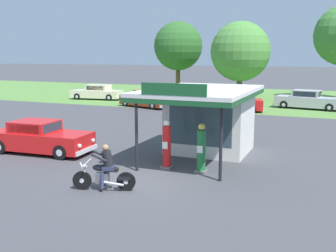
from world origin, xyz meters
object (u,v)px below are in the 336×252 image
gas_pump_nearside (167,146)px  featured_classic_sedan (40,138)px  gas_pump_offside (201,150)px  parked_car_back_row_left (308,100)px  bystander_strolling_foreground (200,104)px  parked_car_back_row_centre_right (229,103)px  motorcycle_with_rider (105,171)px  parked_car_back_row_right (97,93)px  parked_car_back_row_far_right (146,99)px

gas_pump_nearside → featured_classic_sedan: 6.51m
gas_pump_offside → parked_car_back_row_left: (2.57, 21.18, -0.17)m
bystander_strolling_foreground → parked_car_back_row_centre_right: bearing=69.8°
parked_car_back_row_left → parked_car_back_row_centre_right: bearing=-145.8°
gas_pump_nearside → featured_classic_sedan: bearing=178.3°
gas_pump_nearside → motorcycle_with_rider: 3.33m
parked_car_back_row_right → bystander_strolling_foreground: 15.02m
gas_pump_nearside → featured_classic_sedan: gas_pump_nearside is taller
parked_car_back_row_centre_right → gas_pump_offside: bearing=-79.4°
gas_pump_nearside → gas_pump_offside: bearing=-0.0°
motorcycle_with_rider → parked_car_back_row_right: bearing=123.3°
parked_car_back_row_left → motorcycle_with_rider: bearing=-101.4°
gas_pump_offside → parked_car_back_row_right: size_ratio=0.35×
parked_car_back_row_right → parked_car_back_row_centre_right: size_ratio=0.96×
parked_car_back_row_left → parked_car_back_row_far_right: 13.83m
parked_car_back_row_left → parked_car_back_row_far_right: size_ratio=1.12×
gas_pump_nearside → motorcycle_with_rider: size_ratio=0.96×
gas_pump_nearside → gas_pump_offside: size_ratio=1.03×
parked_car_back_row_right → featured_classic_sedan: bearing=-63.9°
featured_classic_sedan → parked_car_back_row_far_right: size_ratio=0.97×
featured_classic_sedan → bystander_strolling_foreground: (3.40, 13.47, 0.23)m
featured_classic_sedan → parked_car_back_row_left: parked_car_back_row_left is taller
motorcycle_with_rider → parked_car_back_row_centre_right: (-0.89, 20.42, 0.05)m
gas_pump_nearside → parked_car_back_row_centre_right: (-1.79, 17.23, -0.21)m
gas_pump_nearside → featured_classic_sedan: (-6.50, 0.19, -0.23)m
motorcycle_with_rider → parked_car_back_row_right: motorcycle_with_rider is taller
gas_pump_offside → parked_car_back_row_right: gas_pump_offside is taller
gas_pump_nearside → parked_car_back_row_right: bearing=128.7°
gas_pump_nearside → gas_pump_offside: gas_pump_nearside is taller
parked_car_back_row_left → bystander_strolling_foreground: bearing=-133.5°
gas_pump_nearside → motorcycle_with_rider: (-0.90, -3.20, -0.26)m
gas_pump_nearside → bystander_strolling_foreground: bearing=102.8°
gas_pump_offside → parked_car_back_row_right: bearing=131.1°
gas_pump_nearside → parked_car_back_row_left: size_ratio=0.34×
motorcycle_with_rider → parked_car_back_row_left: parked_car_back_row_left is taller
gas_pump_nearside → featured_classic_sedan: size_ratio=0.39×
gas_pump_nearside → bystander_strolling_foreground: (-3.10, 13.66, 0.00)m
gas_pump_nearside → parked_car_back_row_centre_right: 17.32m
featured_classic_sedan → parked_car_back_row_centre_right: bearing=74.5°
gas_pump_nearside → motorcycle_with_rider: bearing=-105.8°
motorcycle_with_rider → parked_car_back_row_right: size_ratio=0.37×
gas_pump_offside → parked_car_back_row_centre_right: 17.53m
motorcycle_with_rider → featured_classic_sedan: motorcycle_with_rider is taller
gas_pump_offside → parked_car_back_row_far_right: (-10.57, 16.86, -0.19)m
featured_classic_sedan → parked_car_back_row_far_right: parked_car_back_row_far_right is taller
gas_pump_offside → motorcycle_with_rider: 3.98m
gas_pump_offside → featured_classic_sedan: bearing=178.6°
parked_car_back_row_right → bystander_strolling_foreground: bearing=-27.2°
gas_pump_nearside → parked_car_back_row_right: gas_pump_nearside is taller
parked_car_back_row_right → parked_car_back_row_centre_right: bearing=-12.7°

